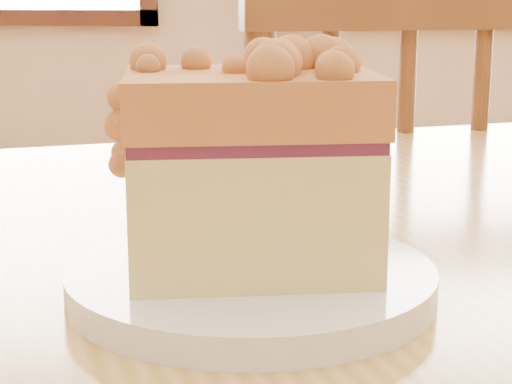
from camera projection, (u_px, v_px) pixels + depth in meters
cafe_table_main at (492, 359)px, 0.61m from camera, size 1.57×1.33×0.75m
cafe_chair_main at (361, 312)px, 1.23m from camera, size 0.52×0.52×0.94m
plate at (251, 282)px, 0.48m from camera, size 0.20×0.20×0.02m
cake_slice at (248, 157)px, 0.46m from camera, size 0.15×0.12×0.12m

